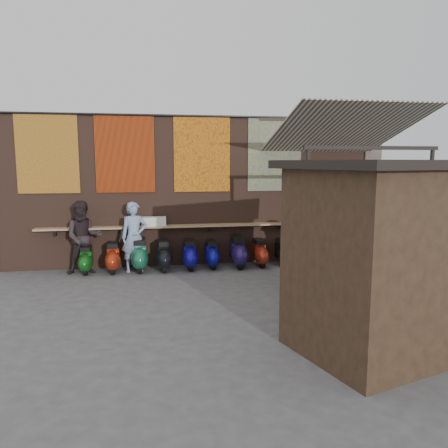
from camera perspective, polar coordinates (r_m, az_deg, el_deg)
name	(u,v)px	position (r m, az deg, el deg)	size (l,w,h in m)	color
ground	(203,291)	(9.65, -2.73, -8.70)	(70.00, 70.00, 0.00)	#474749
brick_wall	(190,191)	(11.95, -4.41, 4.30)	(10.00, 0.40, 4.00)	brown
pier_right	(368,189)	(13.47, 18.26, 4.35)	(0.50, 0.50, 4.00)	#4C4238
eating_counter	(192,226)	(11.67, -4.19, -0.23)	(8.00, 0.32, 0.05)	#9E7A51
shelf_box	(154,221)	(11.57, -9.15, 0.34)	(0.63, 0.29, 0.24)	white
tapestry_redgold	(47,153)	(11.91, -22.07, 8.54)	(1.50, 0.02, 2.00)	maroon
tapestry_sun	(125,154)	(11.66, -12.80, 8.95)	(1.50, 0.02, 2.00)	#E8460D
tapestry_orange	(202,154)	(11.74, -2.88, 9.13)	(1.50, 0.02, 2.00)	orange
tapestry_multi	(275,154)	(12.14, 6.65, 9.06)	(1.50, 0.02, 2.00)	navy
hang_rail	(190,116)	(11.75, -4.41, 13.91)	(0.06, 0.06, 9.50)	black
scooter_stool_0	(86,260)	(11.57, -17.54, -4.48)	(0.32, 0.72, 0.68)	#105214
scooter_stool_1	(113,257)	(11.49, -14.26, -4.26)	(0.36, 0.79, 0.75)	maroon
scooter_stool_2	(140,255)	(11.45, -10.93, -4.01)	(0.39, 0.87, 0.83)	#186141
scooter_stool_3	(164,256)	(11.40, -7.84, -4.12)	(0.37, 0.82, 0.77)	black
scooter_stool_4	(190,255)	(11.48, -4.51, -4.03)	(0.36, 0.80, 0.76)	#130D8F
scooter_stool_5	(212,254)	(11.59, -1.62, -3.99)	(0.34, 0.76, 0.72)	#0D0E8A
scooter_stool_6	(238,252)	(11.65, 1.83, -3.67)	(0.39, 0.87, 0.82)	#23154F
scooter_stool_7	(260,253)	(11.82, 4.70, -3.77)	(0.34, 0.76, 0.72)	maroon
scooter_stool_8	(282,252)	(12.00, 7.65, -3.71)	(0.33, 0.73, 0.69)	black
scooter_stool_9	(308,252)	(12.16, 10.86, -3.62)	(0.33, 0.73, 0.69)	#0C5A1F
diner_left	(134,237)	(11.33, -11.65, -1.67)	(0.65, 0.43, 1.79)	#829ABE
diner_right	(84,237)	(11.44, -17.85, -1.69)	(0.89, 0.70, 1.84)	#292022
shopper_navy	(344,251)	(10.00, 15.45, -3.38)	(0.99, 0.41, 1.69)	black
shopper_grey	(331,246)	(10.37, 13.82, -2.87)	(1.10, 0.63, 1.71)	#4C4D51
shopper_tan	(339,248)	(10.45, 14.76, -3.02)	(0.80, 0.52, 1.64)	#A07765
market_stall	(387,261)	(6.85, 20.48, -4.56)	(2.48, 1.86, 2.69)	black
stall_roof	(392,164)	(6.69, 21.08, 7.27)	(2.78, 2.14, 0.12)	black
stall_sign	(343,213)	(7.42, 15.28, 1.36)	(1.20, 0.04, 0.50)	gold
stall_shelf	(341,271)	(7.59, 15.01, -5.92)	(2.06, 0.10, 0.06)	#473321
awning_canvas	(342,130)	(11.11, 15.14, 11.77)	(3.20, 3.40, 0.03)	beige
awning_ledger	(317,119)	(12.60, 12.09, 13.23)	(3.30, 0.08, 0.12)	#33261C
awning_header	(372,148)	(9.74, 18.80, 9.40)	(3.00, 0.08, 0.08)	black
awning_post_left	(306,222)	(9.24, 10.71, 0.27)	(0.09, 0.09, 3.10)	black
awning_post_right	(428,219)	(10.55, 25.11, 0.60)	(0.09, 0.09, 3.10)	black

